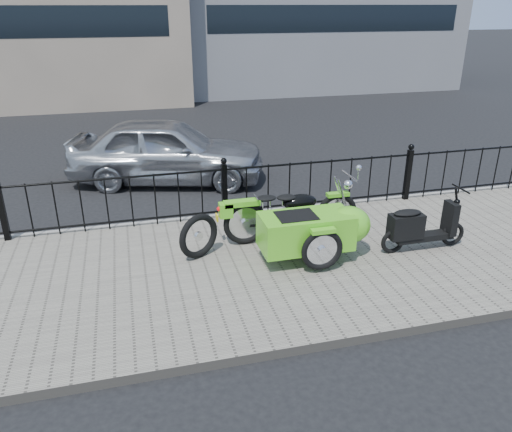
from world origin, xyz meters
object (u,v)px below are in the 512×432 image
object	(u,v)px
motorcycle_sidecar	(314,225)
scooter	(419,227)
sedan_car	(167,151)
spare_tire	(199,236)

from	to	relation	value
motorcycle_sidecar	scooter	xyz separation A→B (m)	(1.58, -0.24, -0.11)
motorcycle_sidecar	sedan_car	world-z (taller)	sedan_car
motorcycle_sidecar	scooter	bearing A→B (deg)	-8.77
scooter	sedan_car	world-z (taller)	sedan_car
spare_tire	motorcycle_sidecar	bearing A→B (deg)	-12.16
motorcycle_sidecar	scooter	distance (m)	1.60
scooter	motorcycle_sidecar	bearing A→B (deg)	171.23
sedan_car	spare_tire	bearing A→B (deg)	-163.80
scooter	spare_tire	world-z (taller)	scooter
sedan_car	motorcycle_sidecar	bearing A→B (deg)	-142.84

